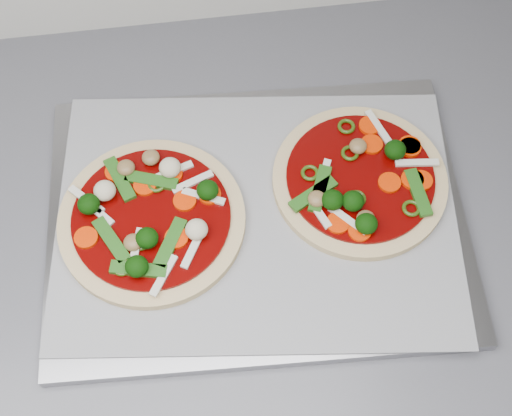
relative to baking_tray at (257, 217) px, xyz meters
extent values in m
cube|color=#BABAB8|center=(0.39, 0.00, -0.48)|extent=(3.60, 0.60, 0.86)
cube|color=gray|center=(0.00, 0.00, 0.00)|extent=(0.47, 0.36, 0.01)
cube|color=#95959A|center=(0.00, 0.00, 0.01)|extent=(0.47, 0.36, 0.00)
cylinder|color=beige|center=(-0.11, 0.00, 0.01)|extent=(0.22, 0.22, 0.01)
cylinder|color=#630100|center=(-0.11, 0.00, 0.02)|extent=(0.18, 0.18, 0.00)
cube|color=#24661C|center=(-0.11, 0.05, 0.03)|extent=(0.06, 0.03, 0.00)
cube|color=#24661C|center=(-0.16, -0.02, 0.03)|extent=(0.04, 0.06, 0.00)
cube|color=silver|center=(-0.06, 0.04, 0.03)|extent=(0.05, 0.02, 0.00)
ellipsoid|color=beige|center=(-0.09, 0.06, 0.03)|extent=(0.03, 0.03, 0.02)
torus|color=#2B470E|center=(-0.15, -0.05, 0.03)|extent=(0.03, 0.03, 0.00)
cylinder|color=#FF3500|center=(-0.18, -0.01, 0.03)|extent=(0.03, 0.03, 0.00)
cylinder|color=#FF3500|center=(-0.08, 0.02, 0.03)|extent=(0.03, 0.03, 0.00)
cylinder|color=#FF3500|center=(-0.05, 0.02, 0.03)|extent=(0.03, 0.03, 0.00)
cube|color=silver|center=(-0.09, 0.05, 0.03)|extent=(0.05, 0.02, 0.00)
cube|color=silver|center=(-0.18, 0.03, 0.03)|extent=(0.04, 0.04, 0.00)
cube|color=silver|center=(-0.07, -0.04, 0.03)|extent=(0.03, 0.05, 0.00)
cylinder|color=#FF3500|center=(-0.15, 0.06, 0.03)|extent=(0.04, 0.04, 0.00)
torus|color=#2B470E|center=(-0.10, 0.04, 0.03)|extent=(0.03, 0.03, 0.00)
torus|color=#2B470E|center=(-0.12, -0.03, 0.03)|extent=(0.03, 0.03, 0.00)
ellipsoid|color=#0D3505|center=(-0.18, 0.02, 0.03)|extent=(0.03, 0.03, 0.02)
ellipsoid|color=olive|center=(-0.14, 0.06, 0.03)|extent=(0.03, 0.03, 0.01)
ellipsoid|color=#0D3505|center=(-0.05, 0.02, 0.03)|extent=(0.03, 0.03, 0.02)
cube|color=silver|center=(-0.06, 0.02, 0.03)|extent=(0.05, 0.03, 0.00)
ellipsoid|color=beige|center=(-0.07, -0.02, 0.03)|extent=(0.03, 0.03, 0.02)
ellipsoid|color=#0D3505|center=(-0.13, -0.06, 0.03)|extent=(0.03, 0.03, 0.02)
ellipsoid|color=beige|center=(-0.16, 0.04, 0.03)|extent=(0.03, 0.03, 0.02)
cube|color=#24661C|center=(-0.13, -0.06, 0.03)|extent=(0.06, 0.03, 0.00)
cube|color=silver|center=(-0.13, -0.03, 0.03)|extent=(0.02, 0.05, 0.00)
ellipsoid|color=olive|center=(-0.11, 0.07, 0.03)|extent=(0.02, 0.02, 0.01)
cube|color=silver|center=(-0.10, -0.07, 0.03)|extent=(0.03, 0.04, 0.00)
cylinder|color=#FF3500|center=(-0.09, 0.05, 0.03)|extent=(0.03, 0.03, 0.00)
cube|color=#24661C|center=(-0.14, 0.05, 0.03)|extent=(0.03, 0.06, 0.00)
cylinder|color=#FF3500|center=(-0.12, 0.04, 0.03)|extent=(0.04, 0.04, 0.00)
ellipsoid|color=#0D3505|center=(-0.12, -0.03, 0.03)|extent=(0.03, 0.03, 0.02)
ellipsoid|color=olive|center=(-0.13, -0.03, 0.03)|extent=(0.03, 0.03, 0.01)
cube|color=#24661C|center=(-0.09, -0.03, 0.03)|extent=(0.04, 0.06, 0.00)
cylinder|color=#FF3500|center=(-0.09, -0.03, 0.03)|extent=(0.03, 0.03, 0.00)
cube|color=silver|center=(-0.17, 0.02, 0.03)|extent=(0.04, 0.04, 0.00)
cylinder|color=beige|center=(0.12, 0.02, 0.01)|extent=(0.24, 0.24, 0.01)
cylinder|color=#630100|center=(0.12, 0.02, 0.02)|extent=(0.21, 0.21, 0.00)
cube|color=silver|center=(0.09, -0.03, 0.03)|extent=(0.04, 0.04, 0.00)
cylinder|color=#FF3500|center=(0.17, 0.01, 0.03)|extent=(0.03, 0.03, 0.00)
cylinder|color=#FF3500|center=(0.10, -0.04, 0.03)|extent=(0.03, 0.03, 0.00)
cylinder|color=#FF3500|center=(0.14, 0.06, 0.03)|extent=(0.03, 0.03, 0.00)
cube|color=#24661C|center=(0.07, 0.01, 0.03)|extent=(0.04, 0.06, 0.00)
cylinder|color=#FF3500|center=(0.18, 0.05, 0.03)|extent=(0.03, 0.03, 0.00)
cylinder|color=#FF3500|center=(0.14, 0.09, 0.03)|extent=(0.03, 0.03, 0.00)
cylinder|color=#FF3500|center=(0.15, 0.01, 0.03)|extent=(0.03, 0.03, 0.00)
cube|color=#24661C|center=(0.17, -0.01, 0.03)|extent=(0.02, 0.06, 0.00)
ellipsoid|color=#0D3505|center=(0.11, -0.04, 0.03)|extent=(0.02, 0.02, 0.02)
cube|color=#24661C|center=(0.06, 0.01, 0.03)|extent=(0.06, 0.04, 0.00)
ellipsoid|color=olive|center=(0.11, -0.03, 0.03)|extent=(0.03, 0.03, 0.01)
ellipsoid|color=#0D3505|center=(0.16, 0.05, 0.03)|extent=(0.03, 0.03, 0.02)
torus|color=#2B470E|center=(0.06, 0.03, 0.03)|extent=(0.03, 0.03, 0.00)
torus|color=#2B470E|center=(0.11, 0.09, 0.03)|extent=(0.03, 0.03, 0.00)
cylinder|color=#FF3500|center=(0.18, 0.01, 0.03)|extent=(0.03, 0.03, 0.00)
cube|color=silver|center=(0.08, 0.03, 0.03)|extent=(0.03, 0.05, 0.00)
ellipsoid|color=olive|center=(0.06, 0.00, 0.03)|extent=(0.03, 0.03, 0.01)
torus|color=#2B470E|center=(0.11, -0.01, 0.03)|extent=(0.03, 0.03, 0.00)
cube|color=silver|center=(0.15, 0.08, 0.03)|extent=(0.02, 0.05, 0.00)
cube|color=silver|center=(0.18, 0.03, 0.03)|extent=(0.05, 0.01, 0.00)
ellipsoid|color=#0D3505|center=(0.08, -0.01, 0.03)|extent=(0.03, 0.03, 0.02)
ellipsoid|color=#0D3505|center=(0.10, -0.01, 0.03)|extent=(0.02, 0.02, 0.02)
cylinder|color=#FF3500|center=(0.18, 0.05, 0.03)|extent=(0.03, 0.03, 0.00)
cube|color=silver|center=(0.06, -0.01, 0.03)|extent=(0.03, 0.05, 0.00)
ellipsoid|color=olive|center=(0.12, 0.06, 0.03)|extent=(0.02, 0.02, 0.01)
torus|color=#2B470E|center=(0.11, 0.05, 0.03)|extent=(0.03, 0.03, 0.00)
cylinder|color=#FF3500|center=(0.08, -0.03, 0.03)|extent=(0.03, 0.03, 0.00)
torus|color=#2B470E|center=(0.16, -0.02, 0.03)|extent=(0.02, 0.02, 0.00)
camera|label=1|loc=(-0.05, -0.36, 0.69)|focal=50.00mm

